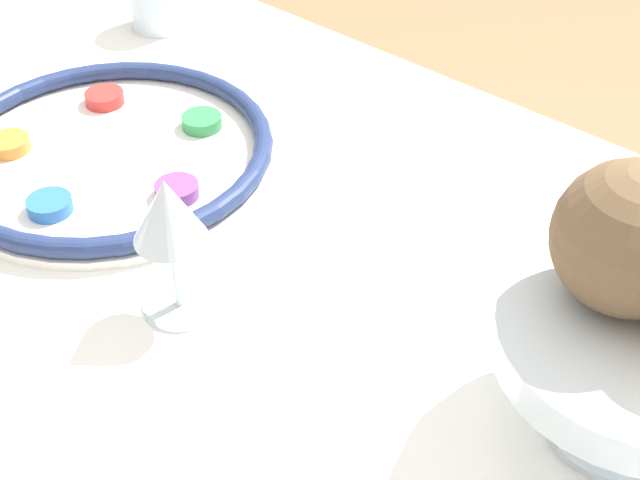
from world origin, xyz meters
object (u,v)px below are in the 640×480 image
Objects in this scene: fruit_stand at (637,353)px; cup_near at (157,1)px; seder_plate at (109,151)px; wine_glass at (171,217)px; coconut at (632,238)px.

cup_near is at bearing 164.41° from fruit_stand.
seder_plate is 0.25m from wine_glass.
fruit_stand reaches higher than cup_near.
coconut reaches higher than seder_plate.
wine_glass is at bearing -155.64° from coconut.
fruit_stand is (0.35, 0.13, -0.02)m from wine_glass.
wine_glass reaches higher than seder_plate.
coconut reaches higher than wine_glass.
fruit_stand is at bearing 3.07° from seder_plate.
coconut is 1.47× the size of cup_near.
seder_plate is at bearing -174.98° from coconut.
fruit_stand is 0.80m from cup_near.
coconut is at bearing 5.02° from seder_plate.
fruit_stand is 0.09m from coconut.
seder_plate is at bearing -50.24° from cup_near.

